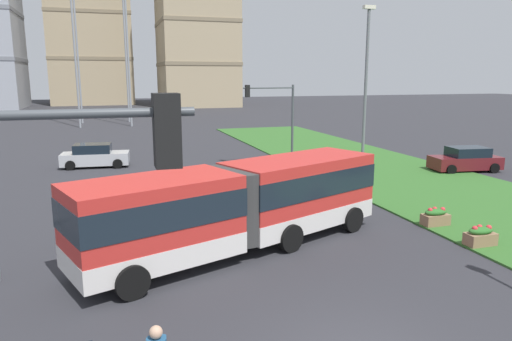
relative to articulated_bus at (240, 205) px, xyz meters
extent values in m
cube|color=#336628|center=(12.75, 2.85, -1.61)|extent=(10.00, 70.00, 0.08)
cube|color=red|center=(2.65, 1.02, 0.07)|extent=(6.50, 4.58, 2.55)
cube|color=silver|center=(2.65, 1.02, -0.85)|extent=(6.53, 4.61, 0.70)
cube|color=#19232D|center=(2.65, 1.02, 0.50)|extent=(6.55, 4.63, 0.90)
cube|color=red|center=(-3.04, -1.15, 0.07)|extent=(5.74, 4.10, 2.55)
cube|color=silver|center=(-3.04, -1.15, -0.85)|extent=(5.76, 4.12, 0.70)
cube|color=#19232D|center=(-3.04, -1.15, 0.50)|extent=(5.79, 4.15, 0.90)
cylinder|color=#383838|center=(-0.12, -0.11, 0.07)|extent=(2.40, 2.40, 2.45)
cylinder|color=black|center=(3.85, 2.86, -1.15)|extent=(1.03, 0.64, 1.00)
cylinder|color=black|center=(4.79, 0.54, -1.15)|extent=(1.03, 0.64, 1.00)
cylinder|color=black|center=(0.70, 1.57, -1.15)|extent=(1.03, 0.64, 1.00)
cylinder|color=black|center=(1.64, -0.74, -1.15)|extent=(1.03, 0.64, 1.00)
cylinder|color=black|center=(-4.69, -0.41, -1.15)|extent=(1.04, 0.60, 1.00)
cylinder|color=black|center=(-3.85, -2.77, -1.15)|extent=(1.04, 0.60, 1.00)
sphere|color=#F9EFC6|center=(5.11, 2.99, -0.85)|extent=(0.24, 0.24, 0.24)
sphere|color=#F9EFC6|center=(5.79, 1.32, -0.85)|extent=(0.24, 0.24, 0.24)
cube|color=maroon|center=(17.75, 9.17, -1.07)|extent=(4.61, 2.39, 0.80)
cube|color=black|center=(17.89, 9.15, -0.37)|extent=(2.58, 1.99, 0.60)
cylinder|color=black|center=(16.14, 8.49, -1.33)|extent=(0.66, 0.31, 0.64)
cylinder|color=black|center=(16.38, 10.27, -1.33)|extent=(0.66, 0.31, 0.64)
cylinder|color=black|center=(19.11, 8.07, -1.33)|extent=(0.66, 0.31, 0.64)
cylinder|color=black|center=(19.36, 9.86, -1.33)|extent=(0.66, 0.31, 0.64)
cube|color=#B7BABF|center=(-5.17, 17.98, -1.07)|extent=(4.56, 2.23, 0.80)
cube|color=black|center=(-5.32, 18.00, -0.37)|extent=(2.53, 1.91, 0.60)
cylinder|color=black|center=(-3.59, 18.73, -1.33)|extent=(0.66, 0.28, 0.64)
cylinder|color=black|center=(-3.77, 16.94, -1.33)|extent=(0.66, 0.28, 0.64)
cylinder|color=black|center=(-6.58, 19.03, -1.33)|extent=(0.66, 0.28, 0.64)
cylinder|color=black|center=(-6.76, 17.24, -1.33)|extent=(0.66, 0.28, 0.64)
sphere|color=tan|center=(-3.63, -7.53, -0.03)|extent=(0.24, 0.24, 0.24)
cube|color=#937051|center=(8.35, -2.37, -1.35)|extent=(1.10, 0.56, 0.44)
ellipsoid|color=#2D6B28|center=(8.35, -2.37, -1.03)|extent=(0.99, 0.50, 0.28)
sphere|color=red|center=(8.07, -2.37, -0.93)|extent=(0.20, 0.20, 0.20)
sphere|color=red|center=(8.35, -2.29, -0.93)|extent=(0.20, 0.20, 0.20)
sphere|color=red|center=(8.63, -2.43, -0.93)|extent=(0.20, 0.20, 0.20)
cube|color=#937051|center=(8.35, 0.09, -1.35)|extent=(1.10, 0.56, 0.44)
ellipsoid|color=#2D6B28|center=(8.35, 0.09, -1.03)|extent=(0.99, 0.50, 0.28)
sphere|color=red|center=(8.07, 0.09, -0.93)|extent=(0.20, 0.20, 0.20)
sphere|color=red|center=(8.35, 0.17, -0.93)|extent=(0.20, 0.20, 0.20)
sphere|color=red|center=(8.63, 0.03, -0.93)|extent=(0.20, 0.20, 0.20)
cylinder|color=#474C51|center=(-5.00, -10.15, 4.02)|extent=(3.35, 0.10, 0.10)
cube|color=black|center=(-3.62, -10.15, 3.82)|extent=(0.28, 0.28, 0.80)
sphere|color=red|center=(-3.62, -10.15, 4.07)|extent=(0.16, 0.16, 0.16)
sphere|color=yellow|center=(-3.62, -10.15, 3.81)|extent=(0.16, 0.16, 0.16)
sphere|color=green|center=(-3.62, -10.15, 3.55)|extent=(0.16, 0.16, 0.16)
cylinder|color=#474C51|center=(7.95, 14.85, 1.10)|extent=(0.16, 0.16, 5.51)
cylinder|color=#474C51|center=(6.17, 14.85, 3.66)|extent=(3.54, 0.10, 0.10)
cube|color=black|center=(4.70, 14.85, 3.46)|extent=(0.28, 0.28, 0.80)
sphere|color=red|center=(4.70, 14.85, 3.71)|extent=(0.16, 0.16, 0.16)
sphere|color=yellow|center=(4.70, 14.85, 3.45)|extent=(0.16, 0.16, 0.16)
sphere|color=green|center=(4.70, 14.85, 3.19)|extent=(0.16, 0.16, 0.16)
cylinder|color=slate|center=(10.25, 9.26, 3.24)|extent=(0.18, 0.18, 9.80)
cube|color=white|center=(10.25, 9.26, 8.24)|extent=(0.70, 0.28, 0.20)
cube|color=#85765B|center=(-6.83, 99.26, 8.15)|extent=(17.24, 18.10, 0.70)
cube|color=#85765B|center=(-6.83, 99.26, 17.61)|extent=(17.24, 18.10, 0.70)
cube|color=tan|center=(14.14, 83.29, 18.78)|extent=(14.92, 16.22, 40.86)
cube|color=#85765B|center=(14.14, 83.29, 6.87)|extent=(15.12, 16.42, 0.70)
cube|color=#85765B|center=(14.14, 83.29, 15.04)|extent=(15.12, 16.42, 0.70)
camera|label=1|loc=(-4.22, -15.24, 4.39)|focal=32.86mm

